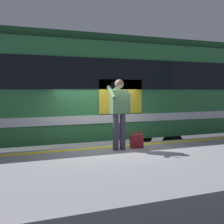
{
  "coord_description": "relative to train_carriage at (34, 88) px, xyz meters",
  "views": [
    {
      "loc": [
        2.47,
        6.85,
        2.46
      ],
      "look_at": [
        -0.04,
        0.3,
        1.91
      ],
      "focal_mm": 44.52,
      "sensor_mm": 36.0,
      "label": 1
    }
  ],
  "objects": [
    {
      "name": "ground_plane",
      "position": [
        -1.62,
        2.19,
        -2.52
      ],
      "size": [
        26.34,
        26.34,
        0.0
      ],
      "primitive_type": "plane",
      "color": "#3D3D3F"
    },
    {
      "name": "platform",
      "position": [
        -1.62,
        4.07,
        -2.02
      ],
      "size": [
        17.56,
        3.77,
        1.01
      ],
      "primitive_type": "cube",
      "color": "gray",
      "rests_on": "ground"
    },
    {
      "name": "safety_line",
      "position": [
        -1.62,
        2.49,
        -1.51
      ],
      "size": [
        17.21,
        0.16,
        0.01
      ],
      "primitive_type": "cube",
      "color": "yellow",
      "rests_on": "platform"
    },
    {
      "name": "track_rail_near",
      "position": [
        -1.62,
        0.71,
        -2.44
      ],
      "size": [
        22.83,
        0.08,
        0.16
      ],
      "primitive_type": "cube",
      "color": "slate",
      "rests_on": "ground"
    },
    {
      "name": "track_rail_far",
      "position": [
        -1.62,
        -0.72,
        -2.44
      ],
      "size": [
        22.83,
        0.08,
        0.16
      ],
      "primitive_type": "cube",
      "color": "slate",
      "rests_on": "ground"
    },
    {
      "name": "train_carriage",
      "position": [
        0.0,
        0.0,
        0.0
      ],
      "size": [
        13.57,
        2.77,
        3.97
      ],
      "color": "#2D723F",
      "rests_on": "ground"
    },
    {
      "name": "passenger",
      "position": [
        -1.71,
        2.85,
        -0.5
      ],
      "size": [
        0.57,
        0.55,
        1.71
      ],
      "color": "#383347",
      "rests_on": "platform"
    },
    {
      "name": "handbag",
      "position": [
        -2.21,
        2.8,
        -1.33
      ],
      "size": [
        0.32,
        0.3,
        0.4
      ],
      "color": "maroon",
      "rests_on": "platform"
    }
  ]
}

